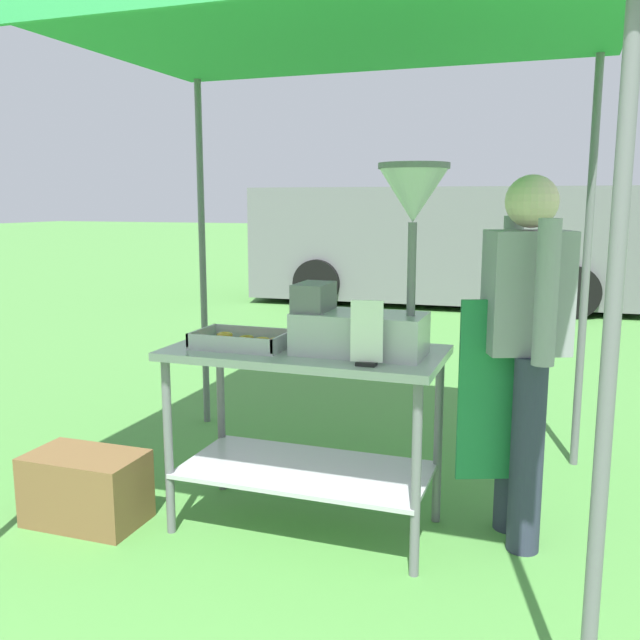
% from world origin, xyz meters
% --- Properties ---
extents(ground_plane, '(70.00, 70.00, 0.00)m').
position_xyz_m(ground_plane, '(0.00, 6.00, 0.00)').
color(ground_plane, '#519342').
extents(stall_canopy, '(2.58, 2.38, 2.32)m').
position_xyz_m(stall_canopy, '(-0.23, 0.90, 2.22)').
color(stall_canopy, slate).
rests_on(stall_canopy, ground).
extents(donut_cart, '(1.23, 0.61, 0.85)m').
position_xyz_m(donut_cart, '(-0.23, 0.80, 0.63)').
color(donut_cart, '#B7B7BC').
rests_on(donut_cart, ground).
extents(donut_tray, '(0.42, 0.27, 0.07)m').
position_xyz_m(donut_tray, '(-0.52, 0.74, 0.87)').
color(donut_tray, '#B7B7BC').
rests_on(donut_tray, donut_cart).
extents(donut_fryer, '(0.64, 0.29, 0.80)m').
position_xyz_m(donut_fryer, '(0.09, 0.78, 1.17)').
color(donut_fryer, '#B7B7BC').
rests_on(donut_fryer, donut_cart).
extents(menu_sign, '(0.13, 0.05, 0.27)m').
position_xyz_m(menu_sign, '(0.11, 0.58, 0.96)').
color(menu_sign, black).
rests_on(menu_sign, donut_cart).
extents(vendor, '(0.46, 0.53, 1.61)m').
position_xyz_m(vendor, '(0.69, 1.00, 0.90)').
color(vendor, '#2D3347').
rests_on(vendor, ground).
extents(supply_crate, '(0.54, 0.33, 0.33)m').
position_xyz_m(supply_crate, '(-1.23, 0.51, 0.17)').
color(supply_crate, brown).
rests_on(supply_crate, ground).
extents(van_grey, '(5.66, 2.28, 1.69)m').
position_xyz_m(van_grey, '(-0.79, 8.26, 0.88)').
color(van_grey, slate).
rests_on(van_grey, ground).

